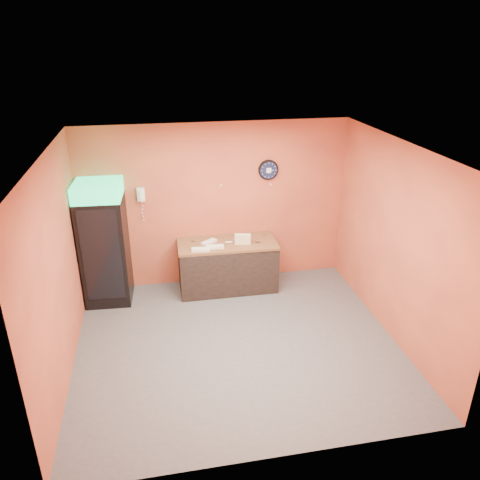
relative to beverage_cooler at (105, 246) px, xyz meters
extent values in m
plane|color=#47474C|center=(1.85, -1.60, -0.99)|extent=(4.50, 4.50, 0.00)
cube|color=#CD5C39|center=(1.85, 0.40, 0.41)|extent=(4.50, 0.02, 2.80)
cube|color=#CD5C39|center=(-0.40, -1.60, 0.41)|extent=(0.02, 4.00, 2.80)
cube|color=#CD5C39|center=(4.10, -1.60, 0.41)|extent=(0.02, 4.00, 2.80)
cube|color=white|center=(1.85, -1.60, 1.81)|extent=(4.50, 4.00, 0.02)
cube|color=black|center=(0.00, 0.05, -0.10)|extent=(0.75, 0.75, 1.77)
cube|color=#18D176|center=(0.00, 0.05, 0.91)|extent=(0.75, 0.75, 0.25)
cube|color=black|center=(0.02, -0.31, -0.03)|extent=(0.59, 0.05, 1.52)
cube|color=black|center=(1.98, 0.03, -0.58)|extent=(1.65, 0.74, 0.82)
cylinder|color=black|center=(2.75, 0.37, 0.99)|extent=(0.34, 0.05, 0.34)
cylinder|color=#0F1433|center=(2.75, 0.34, 0.99)|extent=(0.29, 0.01, 0.29)
cube|color=white|center=(2.75, 0.34, 0.99)|extent=(0.08, 0.00, 0.08)
cube|color=white|center=(0.63, 0.35, 0.70)|extent=(0.12, 0.07, 0.22)
cube|color=white|center=(0.63, 0.30, 0.70)|extent=(0.05, 0.04, 0.18)
cube|color=brown|center=(1.98, 0.03, -0.15)|extent=(1.68, 0.78, 0.04)
cube|color=beige|center=(2.23, -0.06, -0.10)|extent=(0.28, 0.15, 0.06)
cube|color=beige|center=(2.23, -0.06, -0.04)|extent=(0.28, 0.15, 0.06)
cube|color=beige|center=(2.23, -0.06, 0.01)|extent=(0.28, 0.15, 0.06)
cube|color=silver|center=(1.51, -0.21, -0.11)|extent=(0.31, 0.15, 0.04)
cube|color=silver|center=(1.75, -0.15, -0.11)|extent=(0.29, 0.13, 0.04)
cube|color=silver|center=(1.68, 0.06, -0.11)|extent=(0.29, 0.26, 0.04)
cylinder|color=silver|center=(2.10, 0.02, -0.10)|extent=(0.06, 0.06, 0.06)
camera|label=1|loc=(0.85, -7.03, 3.09)|focal=35.00mm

